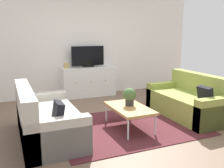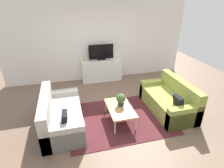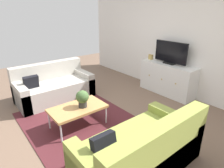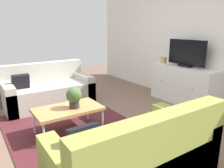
{
  "view_description": "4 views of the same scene",
  "coord_description": "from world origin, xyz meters",
  "px_view_note": "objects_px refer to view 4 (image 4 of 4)",
  "views": [
    {
      "loc": [
        -1.91,
        -3.94,
        1.62
      ],
      "look_at": [
        0.0,
        0.54,
        0.65
      ],
      "focal_mm": 40.27,
      "sensor_mm": 36.0,
      "label": 1
    },
    {
      "loc": [
        -1.13,
        -3.78,
        2.8
      ],
      "look_at": [
        0.0,
        0.54,
        0.65
      ],
      "focal_mm": 29.4,
      "sensor_mm": 36.0,
      "label": 2
    },
    {
      "loc": [
        2.72,
        -1.65,
        2.01
      ],
      "look_at": [
        0.0,
        0.54,
        0.65
      ],
      "focal_mm": 30.66,
      "sensor_mm": 36.0,
      "label": 3
    },
    {
      "loc": [
        2.88,
        -1.39,
        1.56
      ],
      "look_at": [
        0.0,
        0.54,
        0.65
      ],
      "focal_mm": 35.07,
      "sensor_mm": 36.0,
      "label": 4
    }
  ],
  "objects_px": {
    "coffee_table": "(68,110)",
    "mantel_clock": "(164,60)",
    "flat_screen_tv": "(186,53)",
    "couch_right_side": "(138,159)",
    "couch_left_side": "(47,91)",
    "potted_plant": "(74,97)",
    "tv_console": "(183,85)"
  },
  "relations": [
    {
      "from": "potted_plant",
      "to": "tv_console",
      "type": "xyz_separation_m",
      "value": [
        0.03,
        2.43,
        -0.18
      ]
    },
    {
      "from": "potted_plant",
      "to": "tv_console",
      "type": "distance_m",
      "value": 2.43
    },
    {
      "from": "potted_plant",
      "to": "flat_screen_tv",
      "type": "distance_m",
      "value": 2.49
    },
    {
      "from": "couch_right_side",
      "to": "potted_plant",
      "type": "xyz_separation_m",
      "value": [
        -1.4,
        -0.05,
        0.28
      ]
    },
    {
      "from": "flat_screen_tv",
      "to": "couch_right_side",
      "type": "bearing_deg",
      "value": -60.26
    },
    {
      "from": "couch_left_side",
      "to": "coffee_table",
      "type": "height_order",
      "value": "couch_left_side"
    },
    {
      "from": "potted_plant",
      "to": "mantel_clock",
      "type": "xyz_separation_m",
      "value": [
        -0.55,
        2.43,
        0.27
      ]
    },
    {
      "from": "coffee_table",
      "to": "potted_plant",
      "type": "xyz_separation_m",
      "value": [
        0.05,
        0.08,
        0.2
      ]
    },
    {
      "from": "tv_console",
      "to": "mantel_clock",
      "type": "bearing_deg",
      "value": 180.0
    },
    {
      "from": "couch_right_side",
      "to": "flat_screen_tv",
      "type": "height_order",
      "value": "flat_screen_tv"
    },
    {
      "from": "couch_right_side",
      "to": "flat_screen_tv",
      "type": "relative_size",
      "value": 1.97
    },
    {
      "from": "couch_right_side",
      "to": "tv_console",
      "type": "height_order",
      "value": "couch_right_side"
    },
    {
      "from": "couch_right_side",
      "to": "potted_plant",
      "type": "bearing_deg",
      "value": -177.83
    },
    {
      "from": "flat_screen_tv",
      "to": "mantel_clock",
      "type": "distance_m",
      "value": 0.61
    },
    {
      "from": "coffee_table",
      "to": "mantel_clock",
      "type": "height_order",
      "value": "mantel_clock"
    },
    {
      "from": "couch_left_side",
      "to": "couch_right_side",
      "type": "xyz_separation_m",
      "value": [
        2.87,
        0.0,
        0.0
      ]
    },
    {
      "from": "potted_plant",
      "to": "mantel_clock",
      "type": "bearing_deg",
      "value": 102.79
    },
    {
      "from": "potted_plant",
      "to": "flat_screen_tv",
      "type": "height_order",
      "value": "flat_screen_tv"
    },
    {
      "from": "flat_screen_tv",
      "to": "couch_left_side",
      "type": "bearing_deg",
      "value": -122.08
    },
    {
      "from": "couch_right_side",
      "to": "mantel_clock",
      "type": "bearing_deg",
      "value": 129.38
    },
    {
      "from": "tv_console",
      "to": "coffee_table",
      "type": "bearing_deg",
      "value": -91.73
    },
    {
      "from": "coffee_table",
      "to": "tv_console",
      "type": "height_order",
      "value": "tv_console"
    },
    {
      "from": "tv_console",
      "to": "flat_screen_tv",
      "type": "bearing_deg",
      "value": 90.0
    },
    {
      "from": "coffee_table",
      "to": "couch_left_side",
      "type": "bearing_deg",
      "value": 174.51
    },
    {
      "from": "flat_screen_tv",
      "to": "coffee_table",
      "type": "bearing_deg",
      "value": -91.71
    },
    {
      "from": "couch_left_side",
      "to": "couch_right_side",
      "type": "distance_m",
      "value": 2.87
    },
    {
      "from": "couch_right_side",
      "to": "mantel_clock",
      "type": "relative_size",
      "value": 13.07
    },
    {
      "from": "couch_left_side",
      "to": "tv_console",
      "type": "xyz_separation_m",
      "value": [
        1.5,
        2.37,
        0.1
      ]
    },
    {
      "from": "couch_right_side",
      "to": "flat_screen_tv",
      "type": "xyz_separation_m",
      "value": [
        -1.37,
        2.39,
        0.76
      ]
    },
    {
      "from": "coffee_table",
      "to": "tv_console",
      "type": "distance_m",
      "value": 2.51
    },
    {
      "from": "mantel_clock",
      "to": "coffee_table",
      "type": "bearing_deg",
      "value": -78.63
    },
    {
      "from": "coffee_table",
      "to": "tv_console",
      "type": "xyz_separation_m",
      "value": [
        0.08,
        2.51,
        0.02
      ]
    }
  ]
}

